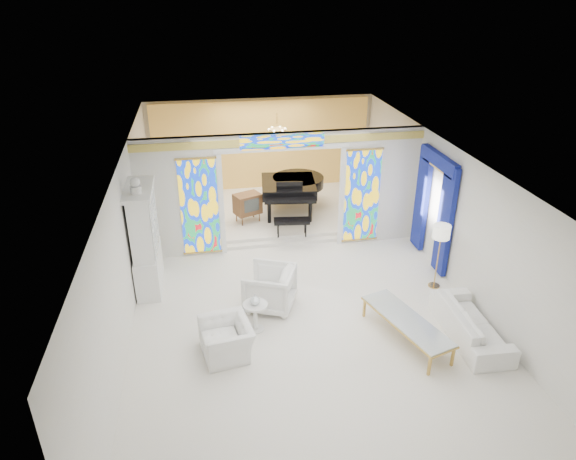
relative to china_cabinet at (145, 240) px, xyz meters
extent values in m
plane|color=silver|center=(3.22, -0.60, -1.17)|extent=(12.00, 12.00, 0.00)
cube|color=white|center=(3.22, -0.60, 1.83)|extent=(7.00, 12.00, 0.02)
cube|color=silver|center=(3.22, 5.40, 0.33)|extent=(7.00, 0.02, 3.00)
cube|color=silver|center=(-0.28, -0.60, 0.33)|extent=(0.02, 12.00, 3.00)
cube|color=silver|center=(6.72, -0.60, 0.33)|extent=(0.02, 12.00, 3.00)
cube|color=silver|center=(0.72, 1.40, 0.33)|extent=(2.00, 0.18, 3.00)
cube|color=silver|center=(5.72, 1.40, 0.33)|extent=(2.00, 0.18, 3.00)
cube|color=silver|center=(3.22, 1.40, 1.63)|extent=(3.00, 0.18, 0.40)
cube|color=silver|center=(1.72, 1.30, 0.13)|extent=(0.12, 0.06, 2.60)
cube|color=silver|center=(4.72, 1.30, 0.13)|extent=(0.12, 0.06, 2.60)
cube|color=silver|center=(3.22, 1.30, 1.48)|extent=(3.24, 0.06, 0.12)
cube|color=#E9D258|center=(3.22, 1.30, 1.65)|extent=(7.00, 0.05, 0.18)
cube|color=gold|center=(1.19, 1.29, 0.13)|extent=(0.90, 0.04, 2.40)
cube|color=gold|center=(5.25, 1.29, 0.13)|extent=(0.90, 0.04, 2.40)
cube|color=gold|center=(3.22, 1.29, 1.65)|extent=(2.00, 0.04, 0.34)
cube|color=silver|center=(3.22, 3.50, -1.08)|extent=(6.80, 3.80, 0.18)
cube|color=#E4AB4F|center=(3.22, 5.28, 0.33)|extent=(6.70, 0.10, 2.90)
cylinder|color=#B99140|center=(3.42, 3.40, 1.38)|extent=(0.48, 0.48, 0.30)
cube|color=navy|center=(6.62, -0.55, 0.18)|extent=(0.12, 0.55, 2.60)
cube|color=navy|center=(6.62, 0.75, 0.18)|extent=(0.12, 0.55, 2.60)
cube|color=navy|center=(6.62, 0.10, 1.38)|extent=(0.14, 1.70, 0.30)
cube|color=gold|center=(6.62, 0.10, 1.21)|extent=(0.12, 1.50, 0.06)
cube|color=silver|center=(0.00, 0.00, -0.72)|extent=(0.50, 1.40, 0.90)
cube|color=silver|center=(0.00, 0.00, 0.43)|extent=(0.44, 1.30, 1.40)
cube|color=silver|center=(0.23, 0.00, 0.43)|extent=(0.01, 1.20, 1.30)
cube|color=silver|center=(0.00, 0.00, 1.17)|extent=(0.56, 1.46, 0.08)
cylinder|color=white|center=(0.00, -0.35, 1.29)|extent=(0.22, 0.22, 0.16)
sphere|color=white|center=(0.00, -0.35, 1.45)|extent=(0.20, 0.20, 0.20)
imported|color=white|center=(1.53, -2.60, -0.85)|extent=(1.02, 1.13, 0.64)
imported|color=white|center=(2.52, -1.24, -0.72)|extent=(1.27, 1.26, 0.90)
imported|color=silver|center=(6.17, -2.92, -0.86)|extent=(0.89, 2.13, 0.61)
cylinder|color=silver|center=(2.13, -2.00, -0.58)|extent=(0.56, 0.56, 0.04)
cylinder|color=silver|center=(2.13, -2.00, -0.88)|extent=(0.09, 0.09, 0.57)
cylinder|color=silver|center=(2.13, -2.00, -1.15)|extent=(0.37, 0.37, 0.03)
imported|color=silver|center=(2.13, -2.00, -0.46)|extent=(0.23, 0.23, 0.21)
cube|color=silver|center=(4.91, -2.79, -0.72)|extent=(1.20, 2.14, 0.04)
cube|color=#B99140|center=(4.91, -2.79, -0.75)|extent=(1.24, 2.19, 0.03)
cube|color=#B99140|center=(4.94, -3.80, -0.96)|extent=(0.06, 0.06, 0.42)
cube|color=#B99140|center=(5.45, -3.65, -0.96)|extent=(0.06, 0.06, 0.42)
cube|color=#B99140|center=(4.36, -1.94, -0.96)|extent=(0.06, 0.06, 0.42)
cube|color=#B99140|center=(4.87, -1.78, -0.96)|extent=(0.06, 0.06, 0.42)
cylinder|color=#B99140|center=(6.27, -1.10, -1.16)|extent=(0.26, 0.26, 0.03)
cylinder|color=#B99140|center=(6.27, -1.10, -0.48)|extent=(0.03, 0.03, 1.39)
cylinder|color=white|center=(6.27, -1.10, 0.20)|extent=(0.37, 0.37, 0.30)
cube|color=black|center=(3.68, 3.16, -0.21)|extent=(1.66, 1.75, 0.29)
cylinder|color=black|center=(4.03, 3.48, -0.21)|extent=(1.64, 1.64, 0.29)
cube|color=black|center=(3.58, 2.24, -0.25)|extent=(1.41, 0.46, 0.10)
cube|color=silver|center=(3.57, 2.16, -0.23)|extent=(1.28, 0.25, 0.03)
cube|color=black|center=(3.62, 2.60, 0.02)|extent=(0.72, 0.11, 0.26)
cube|color=black|center=(3.51, 1.63, -0.58)|extent=(0.96, 0.46, 0.08)
cylinder|color=black|center=(3.04, 2.51, -0.67)|extent=(0.11, 0.11, 0.64)
cylinder|color=black|center=(4.16, 2.38, -0.67)|extent=(0.11, 0.11, 0.64)
cylinder|color=black|center=(3.86, 3.76, -0.67)|extent=(0.11, 0.11, 0.64)
cube|color=brown|center=(2.47, 2.70, -0.46)|extent=(0.82, 0.70, 0.56)
cube|color=#373C3A|center=(2.56, 2.48, -0.43)|extent=(0.42, 0.20, 0.36)
cone|color=brown|center=(2.29, 2.44, -0.87)|extent=(0.05, 0.05, 0.25)
cone|color=brown|center=(2.78, 2.65, -0.87)|extent=(0.05, 0.05, 0.25)
cone|color=brown|center=(2.16, 2.75, -0.87)|extent=(0.05, 0.05, 0.25)
cone|color=brown|center=(2.65, 2.96, -0.87)|extent=(0.05, 0.05, 0.25)
camera|label=1|loc=(1.34, -10.22, 5.03)|focal=32.00mm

